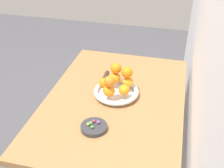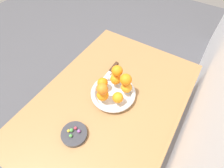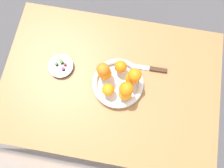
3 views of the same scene
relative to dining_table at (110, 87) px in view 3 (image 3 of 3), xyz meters
name	(u,v)px [view 3 (image 3 of 3)]	position (x,y,z in m)	size (l,w,h in m)	color
ground_plane	(111,107)	(0.00, 0.00, -0.65)	(6.00, 6.00, 0.00)	#4C4C51
dining_table	(110,87)	(0.00, 0.00, 0.00)	(1.10, 0.76, 0.74)	#9E7042
fruit_bowl	(118,83)	(-0.04, 0.00, 0.11)	(0.25, 0.25, 0.04)	silver
candy_dish	(61,66)	(0.26, -0.04, 0.10)	(0.13, 0.13, 0.02)	#333338
orange_0	(132,78)	(-0.10, -0.02, 0.16)	(0.06, 0.06, 0.06)	orange
orange_1	(121,67)	(-0.04, -0.07, 0.16)	(0.06, 0.06, 0.06)	orange
orange_2	(105,73)	(0.03, -0.02, 0.16)	(0.07, 0.07, 0.07)	orange
orange_3	(108,90)	(0.00, 0.05, 0.16)	(0.06, 0.06, 0.06)	orange
orange_4	(125,94)	(-0.08, 0.06, 0.16)	(0.06, 0.06, 0.06)	orange
orange_5	(103,69)	(0.04, -0.02, 0.22)	(0.06, 0.06, 0.06)	orange
orange_6	(135,75)	(-0.11, -0.02, 0.22)	(0.06, 0.06, 0.06)	orange
orange_7	(126,89)	(-0.08, 0.05, 0.22)	(0.06, 0.06, 0.06)	orange
candy_ball_0	(62,62)	(0.26, -0.06, 0.12)	(0.02, 0.02, 0.02)	#4C9947
candy_ball_1	(60,60)	(0.27, -0.07, 0.12)	(0.02, 0.02, 0.02)	gold
candy_ball_2	(65,64)	(0.24, -0.05, 0.12)	(0.02, 0.02, 0.02)	#C6384C
candy_ball_3	(63,69)	(0.24, -0.02, 0.12)	(0.02, 0.02, 0.02)	#8C4C99
candy_ball_4	(56,64)	(0.28, -0.04, 0.12)	(0.02, 0.02, 0.02)	#4C9947
knife	(146,68)	(-0.17, -0.11, 0.09)	(0.26, 0.02, 0.01)	#3F2819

